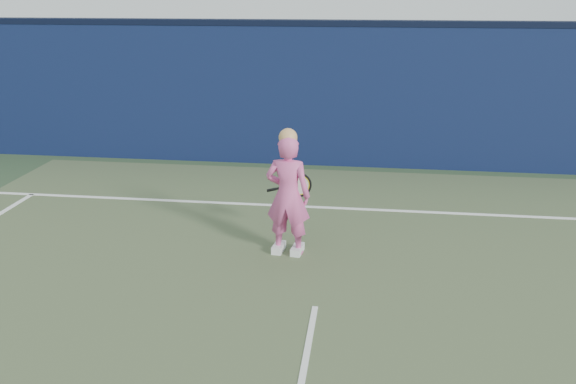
# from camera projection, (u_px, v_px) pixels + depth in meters

# --- Properties ---
(ground) EXTENTS (80.00, 80.00, 0.00)m
(ground) POSITION_uv_depth(u_px,v_px,m) (305.00, 364.00, 5.34)
(ground) COLOR #2C4228
(ground) RESTS_ON ground
(backstop_wall) EXTENTS (24.00, 0.40, 2.50)m
(backstop_wall) POSITION_uv_depth(u_px,v_px,m) (343.00, 97.00, 11.05)
(backstop_wall) COLOR #0E1A3E
(backstop_wall) RESTS_ON ground
(wall_cap) EXTENTS (24.00, 0.42, 0.10)m
(wall_cap) POSITION_uv_depth(u_px,v_px,m) (345.00, 23.00, 10.64)
(wall_cap) COLOR black
(wall_cap) RESTS_ON backstop_wall
(player) EXTENTS (0.58, 0.42, 1.58)m
(player) POSITION_uv_depth(u_px,v_px,m) (288.00, 195.00, 7.35)
(player) COLOR #DE569B
(player) RESTS_ON ground
(racket) EXTENTS (0.60, 0.15, 0.32)m
(racket) POSITION_uv_depth(u_px,v_px,m) (297.00, 185.00, 7.76)
(racket) COLOR black
(racket) RESTS_ON ground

